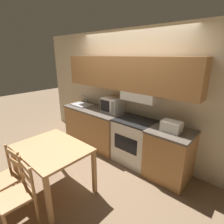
{
  "coord_description": "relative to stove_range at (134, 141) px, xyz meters",
  "views": [
    {
      "loc": [
        2.13,
        -2.9,
        2.07
      ],
      "look_at": [
        0.05,
        -0.56,
        1.03
      ],
      "focal_mm": 28.0,
      "sensor_mm": 36.0,
      "label": 1
    }
  ],
  "objects": [
    {
      "name": "toaster",
      "position": [
        0.72,
        -0.04,
        0.53
      ],
      "size": [
        0.32,
        0.21,
        0.17
      ],
      "color": "white",
      "rests_on": "lower_counter_right_stub"
    },
    {
      "name": "chair_left_of_table",
      "position": [
        -0.72,
        -2.08,
        -0.02
      ],
      "size": [
        0.42,
        0.42,
        0.84
      ],
      "rotation": [
        0.0,
        0.0,
        0.1
      ],
      "color": "tan",
      "rests_on": "ground_plane"
    },
    {
      "name": "ground_plane",
      "position": [
        -0.4,
        0.29,
        -0.44
      ],
      "size": [
        16.0,
        16.0,
        0.0
      ],
      "primitive_type": "plane",
      "color": "#7F664C"
    },
    {
      "name": "sink_basin",
      "position": [
        -1.59,
        -0.02,
        0.46
      ],
      "size": [
        0.47,
        0.36,
        0.24
      ],
      "color": "#B7BABF",
      "rests_on": "lower_counter_main"
    },
    {
      "name": "chair_right_of_table",
      "position": [
        -0.27,
        -2.1,
        -0.02
      ],
      "size": [
        0.4,
        0.4,
        0.84
      ],
      "rotation": [
        0.0,
        0.0,
        -0.06
      ],
      "color": "tan",
      "rests_on": "ground_plane"
    },
    {
      "name": "lower_counter_right_stub",
      "position": [
        0.73,
        -0.02,
        0.0
      ],
      "size": [
        0.72,
        0.64,
        0.88
      ],
      "color": "#B27A47",
      "rests_on": "ground_plane"
    },
    {
      "name": "wall_back",
      "position": [
        -0.39,
        0.23,
        1.04
      ],
      "size": [
        5.37,
        0.38,
        2.55
      ],
      "color": "beige",
      "rests_on": "ground_plane"
    },
    {
      "name": "microwave",
      "position": [
        -0.66,
        0.11,
        0.59
      ],
      "size": [
        0.4,
        0.35,
        0.31
      ],
      "color": "white",
      "rests_on": "lower_counter_main"
    },
    {
      "name": "dining_table",
      "position": [
        -0.45,
        -1.5,
        0.22
      ],
      "size": [
        1.08,
        0.82,
        0.77
      ],
      "color": "tan",
      "rests_on": "ground_plane"
    },
    {
      "name": "stove_range",
      "position": [
        0.0,
        0.0,
        0.0
      ],
      "size": [
        0.74,
        0.59,
        0.88
      ],
      "color": "white",
      "rests_on": "ground_plane"
    },
    {
      "name": "lower_counter_main",
      "position": [
        -1.13,
        -0.02,
        0.0
      ],
      "size": [
        1.52,
        0.64,
        0.88
      ],
      "color": "#B27A47",
      "rests_on": "ground_plane"
    }
  ]
}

